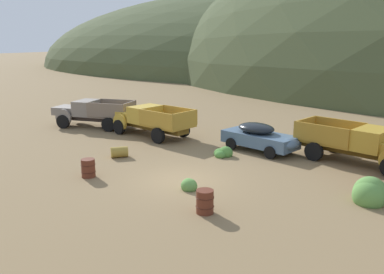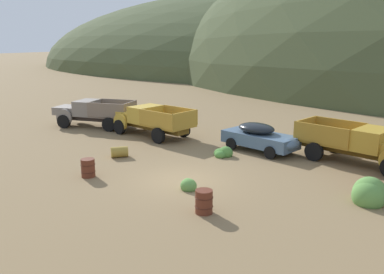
{
  "view_description": "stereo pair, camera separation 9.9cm",
  "coord_description": "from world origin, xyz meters",
  "px_view_note": "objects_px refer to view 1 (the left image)",
  "views": [
    {
      "loc": [
        9.16,
        -14.69,
        6.18
      ],
      "look_at": [
        -1.55,
        3.38,
        1.1
      ],
      "focal_mm": 38.24,
      "sensor_mm": 36.0,
      "label": 1
    },
    {
      "loc": [
        9.24,
        -14.64,
        6.18
      ],
      "look_at": [
        -1.55,
        3.38,
        1.1
      ],
      "focal_mm": 38.24,
      "sensor_mm": 36.0,
      "label": 2
    }
  ],
  "objects_px": {
    "oil_drum_tipped": "(119,152)",
    "truck_faded_yellow": "(147,119)",
    "truck_primer_gray": "(89,113)",
    "oil_drum_spare": "(205,202)",
    "car_chalk_blue": "(262,137)",
    "truck_mustard": "(368,145)",
    "oil_drum_by_truck": "(88,168)"
  },
  "relations": [
    {
      "from": "oil_drum_tipped",
      "to": "truck_faded_yellow",
      "type": "bearing_deg",
      "value": 110.75
    },
    {
      "from": "truck_primer_gray",
      "to": "oil_drum_spare",
      "type": "bearing_deg",
      "value": 134.37
    },
    {
      "from": "car_chalk_blue",
      "to": "truck_faded_yellow",
      "type": "bearing_deg",
      "value": -166.38
    },
    {
      "from": "truck_mustard",
      "to": "oil_drum_tipped",
      "type": "xyz_separation_m",
      "value": [
        -11.56,
        -5.22,
        -0.73
      ]
    },
    {
      "from": "car_chalk_blue",
      "to": "oil_drum_spare",
      "type": "relative_size",
      "value": 5.4
    },
    {
      "from": "truck_primer_gray",
      "to": "oil_drum_by_truck",
      "type": "relative_size",
      "value": 7.18
    },
    {
      "from": "car_chalk_blue",
      "to": "oil_drum_tipped",
      "type": "height_order",
      "value": "car_chalk_blue"
    },
    {
      "from": "oil_drum_tipped",
      "to": "oil_drum_by_truck",
      "type": "relative_size",
      "value": 1.22
    },
    {
      "from": "truck_primer_gray",
      "to": "oil_drum_tipped",
      "type": "bearing_deg",
      "value": 130.92
    },
    {
      "from": "truck_mustard",
      "to": "oil_drum_by_truck",
      "type": "xyz_separation_m",
      "value": [
        -10.67,
        -8.41,
        -0.6
      ]
    },
    {
      "from": "truck_mustard",
      "to": "oil_drum_tipped",
      "type": "relative_size",
      "value": 6.38
    },
    {
      "from": "truck_faded_yellow",
      "to": "oil_drum_by_truck",
      "type": "height_order",
      "value": "truck_faded_yellow"
    },
    {
      "from": "car_chalk_blue",
      "to": "oil_drum_tipped",
      "type": "relative_size",
      "value": 4.6
    },
    {
      "from": "truck_faded_yellow",
      "to": "car_chalk_blue",
      "type": "height_order",
      "value": "truck_faded_yellow"
    },
    {
      "from": "truck_primer_gray",
      "to": "truck_mustard",
      "type": "distance_m",
      "value": 18.52
    },
    {
      "from": "truck_mustard",
      "to": "car_chalk_blue",
      "type": "bearing_deg",
      "value": -163.37
    },
    {
      "from": "oil_drum_spare",
      "to": "truck_mustard",
      "type": "bearing_deg",
      "value": 65.56
    },
    {
      "from": "truck_primer_gray",
      "to": "oil_drum_spare",
      "type": "distance_m",
      "value": 16.86
    },
    {
      "from": "car_chalk_blue",
      "to": "oil_drum_tipped",
      "type": "xyz_separation_m",
      "value": [
        -6.08,
        -4.95,
        -0.53
      ]
    },
    {
      "from": "truck_primer_gray",
      "to": "oil_drum_spare",
      "type": "height_order",
      "value": "truck_primer_gray"
    },
    {
      "from": "truck_faded_yellow",
      "to": "oil_drum_tipped",
      "type": "relative_size",
      "value": 6.09
    },
    {
      "from": "truck_faded_yellow",
      "to": "truck_primer_gray",
      "type": "bearing_deg",
      "value": 12.11
    },
    {
      "from": "truck_faded_yellow",
      "to": "oil_drum_spare",
      "type": "bearing_deg",
      "value": 146.87
    },
    {
      "from": "oil_drum_tipped",
      "to": "oil_drum_spare",
      "type": "distance_m",
      "value": 8.39
    },
    {
      "from": "car_chalk_blue",
      "to": "oil_drum_by_truck",
      "type": "distance_m",
      "value": 9.66
    },
    {
      "from": "truck_faded_yellow",
      "to": "oil_drum_by_truck",
      "type": "distance_m",
      "value": 8.67
    },
    {
      "from": "truck_mustard",
      "to": "oil_drum_by_truck",
      "type": "distance_m",
      "value": 13.6
    },
    {
      "from": "truck_primer_gray",
      "to": "oil_drum_by_truck",
      "type": "height_order",
      "value": "truck_primer_gray"
    },
    {
      "from": "oil_drum_tipped",
      "to": "truck_mustard",
      "type": "bearing_deg",
      "value": 24.3
    },
    {
      "from": "truck_mustard",
      "to": "oil_drum_spare",
      "type": "xyz_separation_m",
      "value": [
        -4.17,
        -9.18,
        -0.58
      ]
    },
    {
      "from": "truck_faded_yellow",
      "to": "oil_drum_spare",
      "type": "relative_size",
      "value": 7.16
    },
    {
      "from": "car_chalk_blue",
      "to": "oil_drum_tipped",
      "type": "distance_m",
      "value": 7.86
    }
  ]
}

